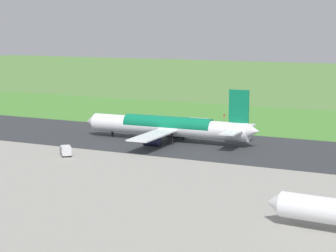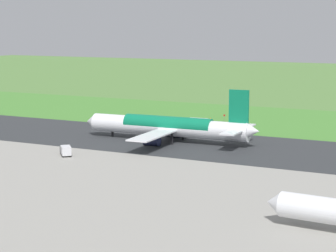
% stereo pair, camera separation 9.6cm
% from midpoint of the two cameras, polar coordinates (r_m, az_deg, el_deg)
% --- Properties ---
extents(ground_plane, '(800.00, 800.00, 0.00)m').
position_cam_midpoint_polar(ground_plane, '(178.73, 1.68, -1.55)').
color(ground_plane, '#547F3D').
extents(runway_asphalt, '(600.00, 40.64, 0.06)m').
position_cam_midpoint_polar(runway_asphalt, '(178.72, 1.68, -1.55)').
color(runway_asphalt, '#2D3033').
rests_on(runway_asphalt, ground).
extents(apron_concrete, '(440.00, 110.00, 0.05)m').
position_cam_midpoint_polar(apron_concrete, '(131.43, -8.56, -5.54)').
color(apron_concrete, gray).
rests_on(apron_concrete, ground).
extents(grass_verge_foreground, '(600.00, 80.00, 0.04)m').
position_cam_midpoint_polar(grass_verge_foreground, '(221.14, 6.71, 0.45)').
color(grass_verge_foreground, '#478534').
rests_on(grass_verge_foreground, ground).
extents(airliner_main, '(54.08, 44.18, 15.88)m').
position_cam_midpoint_polar(airliner_main, '(180.28, 0.13, -0.05)').
color(airliner_main, white).
rests_on(airliner_main, ground).
extents(service_truck_baggage, '(5.59, 5.79, 2.65)m').
position_cam_midpoint_polar(service_truck_baggage, '(163.24, -9.22, -2.19)').
color(service_truck_baggage, black).
rests_on(service_truck_baggage, ground).
extents(no_stopping_sign, '(0.60, 0.10, 2.57)m').
position_cam_midpoint_polar(no_stopping_sign, '(218.45, 5.12, 0.77)').
color(no_stopping_sign, slate).
rests_on(no_stopping_sign, ground).
extents(traffic_cone_orange, '(0.40, 0.40, 0.55)m').
position_cam_midpoint_polar(traffic_cone_orange, '(224.53, 3.88, 0.69)').
color(traffic_cone_orange, orange).
rests_on(traffic_cone_orange, ground).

